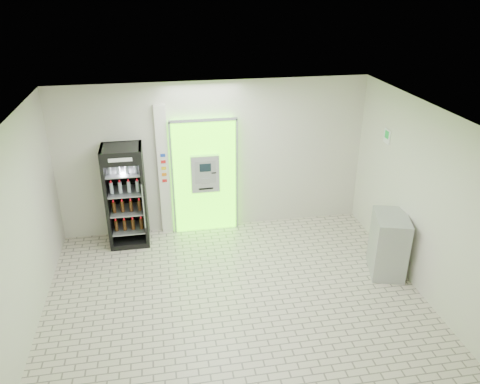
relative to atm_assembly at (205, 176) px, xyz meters
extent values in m
plane|color=#C1B3A0|center=(0.20, -2.41, -1.17)|extent=(6.00, 6.00, 0.00)
plane|color=beige|center=(0.20, 0.09, 0.33)|extent=(6.00, 0.00, 6.00)
plane|color=beige|center=(0.20, -4.91, 0.33)|extent=(6.00, 0.00, 6.00)
plane|color=beige|center=(-2.80, -2.41, 0.33)|extent=(0.00, 5.00, 5.00)
plane|color=beige|center=(3.20, -2.41, 0.33)|extent=(0.00, 5.00, 5.00)
plane|color=white|center=(0.20, -2.41, 1.83)|extent=(6.00, 6.00, 0.00)
cube|color=#4FFF0A|center=(0.00, 0.02, -0.02)|extent=(1.20, 0.12, 2.30)
cube|color=gray|center=(0.00, -0.05, 1.13)|extent=(1.28, 0.04, 0.06)
cube|color=gray|center=(-0.63, -0.05, -0.02)|extent=(0.04, 0.04, 2.30)
cube|color=gray|center=(0.63, -0.05, -0.02)|extent=(0.04, 0.04, 2.30)
cube|color=black|center=(0.10, -0.04, -0.67)|extent=(0.62, 0.01, 0.67)
cube|color=black|center=(-0.34, -0.04, 0.81)|extent=(0.22, 0.01, 0.18)
cube|color=#A3A6AA|center=(0.00, -0.09, 0.08)|extent=(0.55, 0.12, 0.75)
cube|color=black|center=(0.00, -0.16, 0.23)|extent=(0.22, 0.01, 0.16)
cube|color=gray|center=(0.00, -0.16, -0.05)|extent=(0.16, 0.01, 0.12)
cube|color=black|center=(0.16, -0.16, 0.11)|extent=(0.09, 0.01, 0.02)
cube|color=black|center=(0.00, -0.16, -0.21)|extent=(0.28, 0.01, 0.03)
cube|color=silver|center=(-0.78, 0.04, 0.13)|extent=(0.22, 0.10, 2.60)
cube|color=#193FB2|center=(-0.78, -0.02, 0.48)|extent=(0.09, 0.01, 0.06)
cube|color=red|center=(-0.78, -0.02, 0.35)|extent=(0.09, 0.01, 0.06)
cube|color=yellow|center=(-0.78, -0.02, 0.22)|extent=(0.09, 0.01, 0.06)
cube|color=orange|center=(-0.78, -0.02, 0.09)|extent=(0.09, 0.01, 0.06)
cube|color=red|center=(-0.78, -0.02, -0.04)|extent=(0.09, 0.01, 0.06)
cube|color=black|center=(-1.51, -0.26, -0.20)|extent=(0.73, 0.67, 1.95)
cube|color=black|center=(-1.51, 0.05, -0.20)|extent=(0.73, 0.05, 1.95)
cube|color=red|center=(-1.51, -0.58, 0.65)|extent=(0.72, 0.01, 0.23)
cube|color=white|center=(-1.51, -0.59, 0.65)|extent=(0.41, 0.01, 0.07)
cube|color=black|center=(-1.51, -0.26, -1.12)|extent=(0.73, 0.67, 0.10)
cylinder|color=gray|center=(-1.20, -0.61, -0.28)|extent=(0.02, 0.02, 0.88)
cube|color=gray|center=(-1.51, -0.26, -0.88)|extent=(0.62, 0.57, 0.02)
cube|color=gray|center=(-1.51, -0.26, -0.49)|extent=(0.62, 0.57, 0.02)
cube|color=gray|center=(-1.51, -0.26, -0.10)|extent=(0.62, 0.57, 0.02)
cube|color=gray|center=(-1.51, -0.26, 0.29)|extent=(0.62, 0.57, 0.02)
cube|color=#A3A6AA|center=(2.92, -2.07, -0.63)|extent=(0.75, 0.93, 1.08)
cube|color=gray|center=(2.65, -2.07, -0.58)|extent=(0.23, 0.76, 0.01)
cube|color=white|center=(3.19, -1.01, 0.95)|extent=(0.02, 0.22, 0.26)
cube|color=#0C852A|center=(3.18, -1.01, 0.98)|extent=(0.00, 0.14, 0.14)
camera|label=1|loc=(-0.80, -8.40, 3.56)|focal=35.00mm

